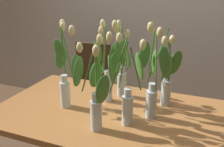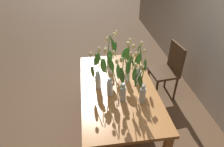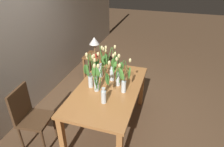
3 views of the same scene
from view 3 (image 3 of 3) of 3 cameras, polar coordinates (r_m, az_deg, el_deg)
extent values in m
plane|color=brown|center=(3.41, -0.99, -14.63)|extent=(18.00, 18.00, 0.00)
cube|color=beige|center=(3.43, -26.38, 9.09)|extent=(9.00, 0.10, 2.70)
cube|color=#B7753D|center=(2.95, -1.11, -4.53)|extent=(1.60, 0.90, 0.04)
cube|color=#B7753D|center=(3.68, 8.42, -4.15)|extent=(0.07, 0.07, 0.70)
cube|color=#B7753D|center=(2.82, -14.03, -17.40)|extent=(0.07, 0.07, 0.70)
cube|color=#B7753D|center=(3.85, -3.06, -2.25)|extent=(0.07, 0.07, 0.70)
cylinder|color=silver|center=(3.19, -3.29, 0.57)|extent=(0.07, 0.07, 0.18)
cylinder|color=silver|center=(3.14, -3.35, 2.41)|extent=(0.04, 0.04, 0.05)
cylinder|color=silver|center=(3.21, -3.28, 0.10)|extent=(0.06, 0.06, 0.11)
cylinder|color=#3D752D|center=(3.08, -2.83, 4.60)|extent=(0.03, 0.05, 0.27)
ellipsoid|color=#F4E093|center=(3.03, -2.46, 6.96)|extent=(0.04, 0.04, 0.06)
ellipsoid|color=#427F33|center=(3.11, -2.08, 4.74)|extent=(0.11, 0.06, 0.18)
cylinder|color=#3D752D|center=(3.00, -3.11, 4.70)|extent=(0.11, 0.08, 0.33)
ellipsoid|color=#F4E093|center=(2.88, -2.89, 7.34)|extent=(0.04, 0.04, 0.06)
ellipsoid|color=#427F33|center=(2.99, -2.37, 3.62)|extent=(0.07, 0.08, 0.18)
cylinder|color=#3D752D|center=(3.06, -2.55, 4.38)|extent=(0.03, 0.09, 0.26)
ellipsoid|color=#F4E093|center=(2.98, -1.85, 6.57)|extent=(0.04, 0.04, 0.06)
ellipsoid|color=#427F33|center=(3.07, -1.61, 4.00)|extent=(0.09, 0.05, 0.18)
cylinder|color=silver|center=(2.82, 3.35, -3.73)|extent=(0.07, 0.07, 0.18)
cylinder|color=silver|center=(2.76, 3.42, -1.72)|extent=(0.04, 0.04, 0.05)
cylinder|color=silver|center=(2.83, 3.33, -4.23)|extent=(0.06, 0.06, 0.11)
cylinder|color=#3D752D|center=(2.70, 4.38, 0.92)|extent=(0.04, 0.07, 0.28)
ellipsoid|color=#F4E093|center=(2.64, 5.20, 3.76)|extent=(0.04, 0.04, 0.06)
ellipsoid|color=#4C8E38|center=(2.76, 4.98, 0.19)|extent=(0.10, 0.06, 0.18)
cylinder|color=#3D752D|center=(2.69, 2.32, 1.09)|extent=(0.02, 0.10, 0.30)
ellipsoid|color=#F4E093|center=(2.62, 1.36, 4.14)|extent=(0.04, 0.04, 0.06)
ellipsoid|color=#4C8E38|center=(2.69, 1.36, -0.12)|extent=(0.11, 0.04, 0.18)
cylinder|color=#3D752D|center=(2.65, 2.77, 0.12)|extent=(0.10, 0.04, 0.25)
ellipsoid|color=#F4E093|center=(2.54, 2.18, 2.30)|extent=(0.04, 0.04, 0.06)
ellipsoid|color=#4C8E38|center=(2.60, 2.78, -0.31)|extent=(0.05, 0.12, 0.18)
cylinder|color=silver|center=(2.61, -2.39, -6.70)|extent=(0.07, 0.07, 0.18)
cylinder|color=silver|center=(2.54, -2.44, -4.60)|extent=(0.04, 0.04, 0.05)
cylinder|color=silver|center=(2.63, -2.37, -7.22)|extent=(0.06, 0.06, 0.11)
cylinder|color=#3D752D|center=(2.45, -3.80, -1.40)|extent=(0.05, 0.09, 0.34)
ellipsoid|color=#F4E093|center=(2.36, -5.05, 2.18)|extent=(0.04, 0.04, 0.06)
ellipsoid|color=#427F33|center=(2.45, -4.67, -2.69)|extent=(0.08, 0.08, 0.17)
cylinder|color=#3D752D|center=(2.49, -1.55, -0.86)|extent=(0.10, 0.05, 0.33)
ellipsoid|color=#F4E093|center=(2.45, -0.77, 3.06)|extent=(0.04, 0.04, 0.06)
ellipsoid|color=#427F33|center=(2.57, -1.37, -1.60)|extent=(0.05, 0.08, 0.17)
cylinder|color=#3D752D|center=(2.46, -3.25, -1.42)|extent=(0.02, 0.05, 0.34)
ellipsoid|color=#F4E093|center=(2.38, -3.91, 2.10)|extent=(0.04, 0.04, 0.06)
ellipsoid|color=#427F33|center=(2.43, -4.23, -1.71)|extent=(0.11, 0.06, 0.18)
cylinder|color=silver|center=(2.96, 1.73, -1.87)|extent=(0.07, 0.07, 0.18)
cylinder|color=silver|center=(2.90, 1.76, 0.07)|extent=(0.04, 0.04, 0.05)
cylinder|color=silver|center=(2.98, 1.72, -2.36)|extent=(0.06, 0.06, 0.11)
cylinder|color=#478433|center=(2.88, 1.30, 2.83)|extent=(0.06, 0.07, 0.27)
ellipsoid|color=#F4E093|center=(2.85, 0.91, 5.65)|extent=(0.04, 0.04, 0.06)
ellipsoid|color=#4C8E38|center=(2.90, 0.40, 3.07)|extent=(0.10, 0.07, 0.18)
cylinder|color=#478433|center=(2.81, 1.03, 2.44)|extent=(0.07, 0.05, 0.30)
ellipsoid|color=#F4E093|center=(2.72, 0.38, 5.11)|extent=(0.04, 0.04, 0.06)
ellipsoid|color=#4C8E38|center=(2.77, 0.73, 1.89)|extent=(0.07, 0.10, 0.18)
cylinder|color=#478433|center=(2.78, 1.89, 2.36)|extent=(0.10, 0.04, 0.32)
ellipsoid|color=#F4E093|center=(2.66, 2.01, 5.03)|extent=(0.04, 0.04, 0.06)
ellipsoid|color=#4C8E38|center=(2.75, 2.52, 1.75)|extent=(0.06, 0.09, 0.18)
cylinder|color=silver|center=(3.09, -0.01, -0.45)|extent=(0.07, 0.07, 0.18)
cylinder|color=silver|center=(3.03, -0.01, 1.44)|extent=(0.04, 0.04, 0.05)
cylinder|color=silver|center=(3.10, -0.01, -0.93)|extent=(0.06, 0.06, 0.11)
cylinder|color=#56933D|center=(2.94, -0.93, 4.28)|extent=(0.05, 0.08, 0.35)
ellipsoid|color=#F4E093|center=(2.86, -1.75, 7.41)|extent=(0.04, 0.04, 0.06)
ellipsoid|color=#427F33|center=(2.91, -1.59, 4.07)|extent=(0.09, 0.07, 0.18)
cylinder|color=#56933D|center=(2.97, 0.48, 4.41)|extent=(0.03, 0.04, 0.35)
ellipsoid|color=#F4E093|center=(2.91, 0.83, 7.58)|extent=(0.04, 0.04, 0.06)
ellipsoid|color=#427F33|center=(3.00, 0.98, 5.02)|extent=(0.09, 0.07, 0.18)
cylinder|color=silver|center=(2.94, -6.12, -2.33)|extent=(0.07, 0.07, 0.18)
cylinder|color=silver|center=(2.88, -6.24, -0.39)|extent=(0.04, 0.04, 0.05)
cylinder|color=silver|center=(2.95, -6.09, -2.83)|extent=(0.06, 0.06, 0.11)
cylinder|color=#56933D|center=(2.77, -5.08, 2.42)|extent=(0.01, 0.13, 0.33)
ellipsoid|color=#F4E093|center=(2.67, -4.00, 5.58)|extent=(0.04, 0.04, 0.06)
ellipsoid|color=#427F33|center=(2.78, -4.06, 2.54)|extent=(0.12, 0.03, 0.18)
cylinder|color=#56933D|center=(2.84, -6.71, 2.08)|extent=(0.03, 0.04, 0.26)
ellipsoid|color=#F4E093|center=(2.80, -7.09, 4.64)|extent=(0.04, 0.04, 0.06)
ellipsoid|color=#427F33|center=(2.88, -7.56, 1.21)|extent=(0.10, 0.07, 0.18)
cylinder|color=#56933D|center=(2.79, -6.82, 2.31)|extent=(0.04, 0.02, 0.33)
ellipsoid|color=#F4E093|center=(2.71, -7.29, 5.34)|extent=(0.04, 0.04, 0.06)
ellipsoid|color=#427F33|center=(2.77, -7.09, 0.85)|extent=(0.07, 0.10, 0.18)
cylinder|color=#56933D|center=(2.79, -5.64, 2.16)|extent=(0.02, 0.08, 0.31)
ellipsoid|color=#F4E093|center=(2.70, -5.17, 5.00)|extent=(0.04, 0.04, 0.06)
ellipsoid|color=#427F33|center=(2.79, -4.62, 2.20)|extent=(0.11, 0.06, 0.18)
cylinder|color=silver|center=(2.85, -4.45, -3.37)|extent=(0.07, 0.07, 0.18)
cylinder|color=silver|center=(2.79, -4.54, -1.38)|extent=(0.04, 0.04, 0.05)
cylinder|color=silver|center=(2.86, -4.43, -3.87)|extent=(0.06, 0.06, 0.11)
cylinder|color=#56933D|center=(2.69, -5.08, 1.49)|extent=(0.04, 0.02, 0.35)
ellipsoid|color=#F4E093|center=(2.60, -5.53, 4.73)|extent=(0.04, 0.04, 0.06)
ellipsoid|color=#4C8E38|center=(2.66, -5.30, 0.62)|extent=(0.06, 0.09, 0.18)
cylinder|color=#56933D|center=(2.69, -4.78, 1.04)|extent=(0.04, 0.01, 0.30)
ellipsoid|color=#F4E093|center=(2.61, -5.00, 3.82)|extent=(0.04, 0.04, 0.06)
ellipsoid|color=#4C8E38|center=(2.65, -4.38, 0.61)|extent=(0.04, 0.11, 0.18)
cube|color=#4C331E|center=(3.04, -21.01, -12.13)|extent=(0.44, 0.44, 0.04)
cylinder|color=#4C331E|center=(3.22, -16.05, -13.98)|extent=(0.04, 0.04, 0.43)
cylinder|color=#4C331E|center=(3.02, -18.95, -18.17)|extent=(0.04, 0.04, 0.43)
cylinder|color=#4C331E|center=(3.37, -21.36, -12.76)|extent=(0.04, 0.04, 0.43)
cylinder|color=#4C331E|center=(3.18, -24.53, -16.60)|extent=(0.04, 0.04, 0.43)
cube|color=#4C331E|center=(2.98, -24.84, -7.77)|extent=(0.40, 0.08, 0.46)
cube|color=brown|center=(4.47, -4.88, 5.07)|extent=(0.44, 0.44, 0.04)
cube|color=brown|center=(4.37, -3.35, 0.50)|extent=(0.04, 0.04, 0.51)
cube|color=brown|center=(4.69, -1.72, 2.64)|extent=(0.04, 0.04, 0.51)
cube|color=brown|center=(4.51, -7.87, 1.20)|extent=(0.04, 0.04, 0.51)
cube|color=brown|center=(4.82, -6.00, 3.25)|extent=(0.04, 0.04, 0.51)
cylinder|color=olive|center=(4.51, -4.91, 5.65)|extent=(0.12, 0.12, 0.02)
cylinder|color=olive|center=(4.46, -4.97, 7.05)|extent=(0.02, 0.02, 0.22)
cone|color=silver|center=(4.39, -5.08, 9.34)|extent=(0.22, 0.22, 0.16)
cylinder|color=#B72D23|center=(4.34, -4.69, 5.09)|extent=(0.06, 0.06, 0.07)
camera|label=1|loc=(3.01, 28.08, 9.79)|focal=39.64mm
camera|label=2|loc=(4.24, 12.83, 27.31)|focal=31.93mm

